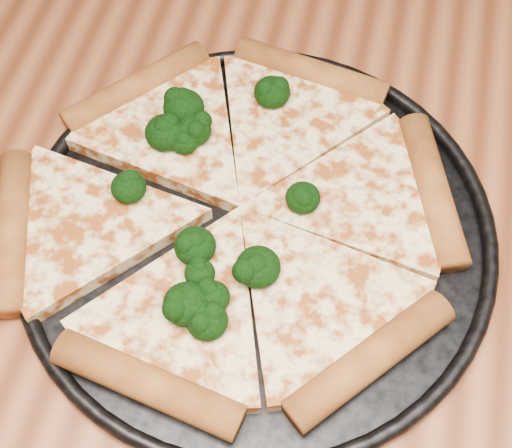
# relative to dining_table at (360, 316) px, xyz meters

# --- Properties ---
(dining_table) EXTENTS (1.20, 0.90, 0.75)m
(dining_table) POSITION_rel_dining_table_xyz_m (0.00, 0.00, 0.00)
(dining_table) COLOR #95512E
(dining_table) RESTS_ON ground
(pizza_pan) EXTENTS (0.41, 0.41, 0.02)m
(pizza_pan) POSITION_rel_dining_table_xyz_m (-0.10, 0.01, 0.10)
(pizza_pan) COLOR black
(pizza_pan) RESTS_ON dining_table
(pizza) EXTENTS (0.42, 0.39, 0.03)m
(pizza) POSITION_rel_dining_table_xyz_m (-0.12, 0.02, 0.11)
(pizza) COLOR #FFE29C
(pizza) RESTS_ON pizza_pan
(broccoli_florets) EXTENTS (0.18, 0.27, 0.03)m
(broccoli_florets) POSITION_rel_dining_table_xyz_m (-0.15, 0.02, 0.12)
(broccoli_florets) COLOR black
(broccoli_florets) RESTS_ON pizza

